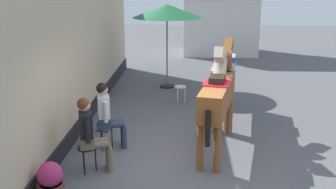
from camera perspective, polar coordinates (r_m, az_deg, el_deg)
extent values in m
plane|color=#56565B|center=(10.53, 2.67, -2.82)|extent=(40.00, 40.00, 0.00)
cube|color=#CCB793|center=(9.01, -13.74, 4.69)|extent=(0.30, 14.00, 3.40)
cube|color=black|center=(9.41, -13.01, -4.41)|extent=(0.34, 14.00, 0.36)
cube|color=silver|center=(19.02, 7.15, 9.57)|extent=(3.20, 2.40, 2.60)
cylinder|color=black|center=(7.54, -11.07, -7.20)|extent=(0.34, 0.34, 0.03)
cylinder|color=black|center=(7.64, -9.91, -8.77)|extent=(0.02, 0.02, 0.45)
cylinder|color=black|center=(7.74, -11.55, -8.53)|extent=(0.02, 0.02, 0.45)
cylinder|color=black|center=(7.52, -11.44, -9.28)|extent=(0.02, 0.02, 0.45)
cube|color=brown|center=(7.49, -11.11, -6.39)|extent=(0.32, 0.38, 0.20)
cube|color=black|center=(7.38, -11.25, -4.09)|extent=(0.31, 0.39, 0.44)
sphere|color=tan|center=(7.27, -11.39, -1.50)|extent=(0.20, 0.20, 0.20)
sphere|color=#593319|center=(7.26, -11.56, -1.28)|extent=(0.22, 0.22, 0.22)
cylinder|color=brown|center=(7.60, -9.70, -6.41)|extent=(0.40, 0.24, 0.13)
cylinder|color=brown|center=(7.73, -8.18, -8.35)|extent=(0.11, 0.11, 0.46)
cylinder|color=brown|center=(7.45, -9.58, -6.86)|extent=(0.40, 0.24, 0.13)
cylinder|color=brown|center=(7.59, -8.03, -8.84)|extent=(0.11, 0.11, 0.46)
cylinder|color=black|center=(7.59, -11.17, -3.93)|extent=(0.09, 0.09, 0.42)
cylinder|color=black|center=(7.21, -10.96, -4.99)|extent=(0.09, 0.09, 0.42)
cylinder|color=#194C99|center=(8.46, -8.72, -4.46)|extent=(0.34, 0.34, 0.03)
cylinder|color=black|center=(8.56, -7.71, -5.90)|extent=(0.02, 0.02, 0.45)
cylinder|color=black|center=(8.66, -9.18, -5.70)|extent=(0.02, 0.02, 0.45)
cylinder|color=black|center=(8.43, -9.06, -6.30)|extent=(0.02, 0.02, 0.45)
cube|color=#2D3851|center=(8.42, -8.75, -3.72)|extent=(0.32, 0.37, 0.20)
cube|color=silver|center=(8.32, -8.84, -1.65)|extent=(0.30, 0.39, 0.44)
sphere|color=tan|center=(8.22, -8.94, 0.68)|extent=(0.20, 0.20, 0.20)
sphere|color=black|center=(8.21, -9.09, 0.87)|extent=(0.22, 0.22, 0.22)
cylinder|color=#2D3851|center=(8.53, -7.50, -3.78)|extent=(0.40, 0.23, 0.13)
cylinder|color=#2D3851|center=(8.65, -6.17, -5.56)|extent=(0.11, 0.11, 0.46)
cylinder|color=#2D3851|center=(8.38, -7.39, -4.14)|extent=(0.40, 0.23, 0.13)
cylinder|color=#2D3851|center=(8.50, -6.04, -5.95)|extent=(0.11, 0.11, 0.46)
cylinder|color=silver|center=(8.53, -8.80, -1.56)|extent=(0.09, 0.09, 0.42)
cylinder|color=silver|center=(8.15, -8.58, -2.39)|extent=(0.09, 0.09, 0.42)
cube|color=brown|center=(8.12, 6.84, -0.10)|extent=(0.88, 2.24, 0.52)
cylinder|color=brown|center=(9.28, 6.59, -2.62)|extent=(0.13, 0.13, 0.90)
cylinder|color=brown|center=(9.24, 8.50, -2.76)|extent=(0.13, 0.13, 0.90)
cylinder|color=brown|center=(7.48, 4.44, -7.23)|extent=(0.13, 0.13, 0.90)
cylinder|color=brown|center=(7.44, 6.81, -7.44)|extent=(0.13, 0.13, 0.90)
cylinder|color=brown|center=(9.19, 7.97, 4.26)|extent=(0.40, 0.67, 0.73)
cube|color=brown|center=(9.46, 8.29, 6.48)|extent=(0.28, 0.55, 0.40)
cube|color=black|center=(9.14, 7.99, 5.10)|extent=(0.17, 0.63, 0.48)
cylinder|color=black|center=(7.13, 5.49, -4.68)|extent=(0.12, 0.12, 0.65)
cube|color=red|center=(7.95, 6.80, 1.61)|extent=(0.61, 0.69, 0.03)
cube|color=black|center=(7.94, 6.82, 2.10)|extent=(0.36, 0.49, 0.12)
cube|color=#B2A899|center=(10.11, 7.69, 3.08)|extent=(0.78, 2.24, 0.52)
cylinder|color=#B2A899|center=(9.35, 8.02, -2.53)|extent=(0.13, 0.13, 0.90)
cylinder|color=#B2A899|center=(9.37, 6.13, -2.41)|extent=(0.13, 0.13, 0.90)
cylinder|color=#B2A899|center=(11.20, 8.72, 0.57)|extent=(0.13, 0.13, 0.90)
cylinder|color=#B2A899|center=(11.22, 7.14, 0.66)|extent=(0.13, 0.13, 0.90)
cylinder|color=#B2A899|center=(8.86, 7.19, 3.85)|extent=(0.37, 0.67, 0.73)
cube|color=#B2A899|center=(8.46, 7.07, 5.41)|extent=(0.26, 0.55, 0.40)
cube|color=black|center=(8.85, 7.23, 4.76)|extent=(0.14, 0.63, 0.48)
cylinder|color=black|center=(11.28, 8.08, 2.99)|extent=(0.11, 0.11, 0.65)
cube|color=navy|center=(10.15, 7.79, 4.72)|extent=(0.59, 0.67, 0.03)
cube|color=black|center=(10.14, 7.81, 5.11)|extent=(0.34, 0.48, 0.12)
cylinder|color=brown|center=(6.86, -15.83, -11.89)|extent=(0.43, 0.43, 0.04)
sphere|color=#B22D66|center=(6.78, -15.95, -10.54)|extent=(0.40, 0.40, 0.40)
cylinder|color=black|center=(13.14, -0.13, 1.17)|extent=(0.44, 0.44, 0.06)
cylinder|color=olive|center=(12.91, -0.13, 5.77)|extent=(0.04, 0.04, 2.20)
cone|color=#1E6638|center=(12.74, -0.14, 11.44)|extent=(2.10, 2.10, 0.40)
cylinder|color=white|center=(11.46, 1.69, 1.08)|extent=(0.32, 0.32, 0.03)
cylinder|color=silver|center=(11.52, 2.32, -0.03)|extent=(0.02, 0.02, 0.43)
cylinder|color=silver|center=(11.63, 1.37, 0.13)|extent=(0.02, 0.02, 0.43)
cylinder|color=silver|center=(11.42, 1.34, -0.17)|extent=(0.02, 0.02, 0.43)
cube|color=brown|center=(9.52, -8.90, -4.45)|extent=(0.30, 0.18, 0.20)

